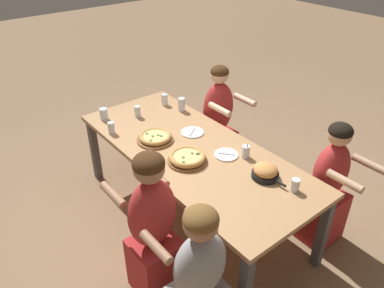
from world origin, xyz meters
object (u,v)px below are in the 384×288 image
object	(u,v)px
drinking_glass_c	(165,100)
diner_near_midright	(153,231)
pizza_board_second	(187,158)
diner_far_midleft	(218,125)
pizza_board_main	(155,138)
cocktail_glass_blue	(246,152)
drinking_glass_g	(182,105)
diner_far_right	(327,190)
skillet_bowl	(266,172)
drinking_glass_f	(149,159)
empty_plate_a	(192,132)
empty_plate_b	(226,155)
drinking_glass_a	(111,128)
drinking_glass_e	(295,186)
drinking_glass_d	(104,114)
drinking_glass_b	(138,112)
diner_near_right	(199,284)

from	to	relation	value
drinking_glass_c	diner_near_midright	world-z (taller)	diner_near_midright
pizza_board_second	diner_far_midleft	size ratio (longest dim) A/B	0.27
diner_near_midright	pizza_board_main	bearing A→B (deg)	54.76
cocktail_glass_blue	drinking_glass_g	distance (m)	1.02
drinking_glass_c	diner_far_right	bearing A→B (deg)	12.65
drinking_glass_c	drinking_glass_g	size ratio (longest dim) A/B	0.87
pizza_board_second	skillet_bowl	xyz separation A→B (m)	(0.54, 0.34, 0.02)
pizza_board_main	drinking_glass_g	xyz separation A→B (m)	(-0.32, 0.54, 0.03)
drinking_glass_c	drinking_glass_f	world-z (taller)	drinking_glass_c
empty_plate_a	drinking_glass_c	size ratio (longest dim) A/B	1.76
empty_plate_b	drinking_glass_g	bearing A→B (deg)	166.86
pizza_board_second	empty_plate_b	world-z (taller)	pizza_board_second
drinking_glass_g	diner_far_right	distance (m)	1.61
diner_far_midleft	pizza_board_main	bearing A→B (deg)	8.76
pizza_board_main	drinking_glass_a	size ratio (longest dim) A/B	2.95
drinking_glass_a	drinking_glass_g	world-z (taller)	drinking_glass_g
drinking_glass_e	drinking_glass_g	bearing A→B (deg)	174.85
pizza_board_second	drinking_glass_d	xyz separation A→B (m)	(-1.08, -0.19, 0.02)
skillet_bowl	diner_far_midleft	world-z (taller)	diner_far_midleft
drinking_glass_b	empty_plate_a	bearing A→B (deg)	20.87
pizza_board_main	empty_plate_a	bearing A→B (deg)	73.54
empty_plate_b	diner_near_right	xyz separation A→B (m)	(0.71, -0.87, -0.23)
cocktail_glass_blue	diner_far_midleft	world-z (taller)	diner_far_midleft
pizza_board_main	drinking_glass_f	bearing A→B (deg)	-41.04
diner_near_right	diner_far_midleft	bearing A→B (deg)	44.85
drinking_glass_f	diner_far_midleft	xyz separation A→B (m)	(-0.40, 1.11, -0.25)
drinking_glass_c	empty_plate_a	bearing A→B (deg)	-12.33
drinking_glass_d	drinking_glass_e	world-z (taller)	drinking_glass_d
drinking_glass_a	diner_far_midleft	world-z (taller)	diner_far_midleft
drinking_glass_c	diner_near_right	bearing A→B (deg)	-29.39
empty_plate_a	drinking_glass_g	size ratio (longest dim) A/B	1.54
diner_far_right	empty_plate_b	bearing A→B (deg)	-50.15
pizza_board_second	drinking_glass_e	xyz separation A→B (m)	(0.78, 0.38, 0.01)
empty_plate_b	cocktail_glass_blue	bearing A→B (deg)	40.91
diner_far_midleft	pizza_board_second	bearing A→B (deg)	33.69
skillet_bowl	pizza_board_second	bearing A→B (deg)	-148.17
pizza_board_main	cocktail_glass_blue	xyz separation A→B (m)	(0.69, 0.44, 0.02)
cocktail_glass_blue	diner_near_midright	world-z (taller)	diner_near_midright
empty_plate_a	drinking_glass_e	size ratio (longest dim) A/B	2.06
drinking_glass_d	diner_far_right	xyz separation A→B (m)	(1.87, 1.05, -0.29)
pizza_board_main	diner_near_midright	distance (m)	0.96
skillet_bowl	diner_near_right	world-z (taller)	diner_near_right
cocktail_glass_blue	diner_far_right	size ratio (longest dim) A/B	0.12
empty_plate_b	cocktail_glass_blue	xyz separation A→B (m)	(0.12, 0.10, 0.04)
drinking_glass_b	pizza_board_second	bearing A→B (deg)	-6.07
skillet_bowl	drinking_glass_b	size ratio (longest dim) A/B	2.64
skillet_bowl	drinking_glass_d	distance (m)	1.70
skillet_bowl	drinking_glass_c	size ratio (longest dim) A/B	2.52
drinking_glass_a	diner_far_right	size ratio (longest dim) A/B	0.10
diner_near_right	drinking_glass_c	bearing A→B (deg)	60.61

